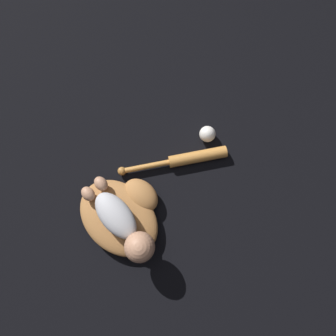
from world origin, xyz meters
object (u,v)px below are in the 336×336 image
(baseball_glove, at_px, (123,214))
(baseball, at_px, (207,134))
(baby_figure, at_px, (124,226))
(baseball_bat, at_px, (186,159))

(baseball_glove, relative_size, baseball, 5.25)
(baby_figure, relative_size, baseball, 5.41)
(baby_figure, height_order, baseball, baby_figure)
(baseball_glove, height_order, baseball_bat, baseball_glove)
(baseball, bearing_deg, baseball_glove, -95.81)
(baby_figure, xyz_separation_m, baseball_bat, (0.00, 0.38, -0.10))
(baseball_bat, bearing_deg, baseball, 89.52)
(baseball_glove, relative_size, baseball_bat, 0.96)
(baseball_glove, height_order, baseball, baseball_glove)
(baby_figure, bearing_deg, baseball_glove, 148.28)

